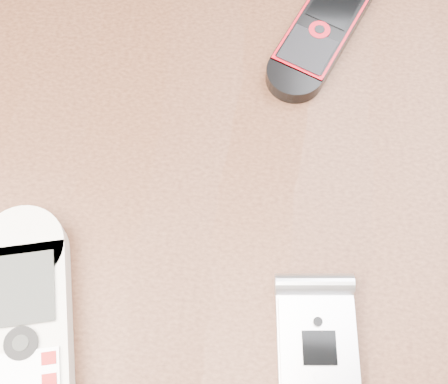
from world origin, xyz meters
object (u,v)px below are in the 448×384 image
(nokia_white, at_px, (25,335))
(nokia_black_red, at_px, (323,28))
(table, at_px, (218,244))
(motorola_razr, at_px, (318,354))

(nokia_white, relative_size, nokia_black_red, 1.20)
(nokia_white, height_order, nokia_black_red, nokia_white)
(table, distance_m, motorola_razr, 0.17)
(motorola_razr, bearing_deg, nokia_white, 176.48)
(table, relative_size, nokia_white, 6.78)
(nokia_white, bearing_deg, motorola_razr, -11.28)
(nokia_white, bearing_deg, table, 31.64)
(nokia_white, bearing_deg, nokia_black_red, 42.06)
(table, distance_m, nokia_black_red, 0.20)
(table, relative_size, nokia_black_red, 8.13)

